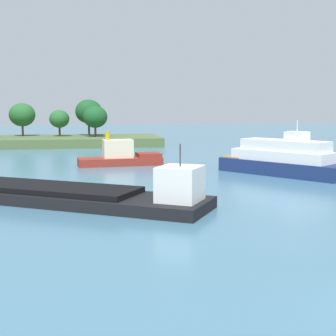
{
  "coord_description": "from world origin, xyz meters",
  "views": [
    {
      "loc": [
        -12.97,
        -17.09,
        8.62
      ],
      "look_at": [
        -2.8,
        39.3,
        1.2
      ],
      "focal_mm": 52.12,
      "sensor_mm": 36.0,
      "label": 1
    }
  ],
  "objects": [
    {
      "name": "white_riverboat",
      "position": [
        11.66,
        39.57,
        1.9
      ],
      "size": [
        13.22,
        15.82,
        6.84
      ],
      "color": "navy",
      "rests_on": "ground"
    },
    {
      "name": "tugboat",
      "position": [
        -7.15,
        52.8,
        1.23
      ],
      "size": [
        12.34,
        4.77,
        4.9
      ],
      "color": "maroon",
      "rests_on": "ground"
    },
    {
      "name": "treeline_island",
      "position": [
        -24.11,
        89.93,
        3.09
      ],
      "size": [
        53.71,
        17.89,
        10.53
      ],
      "color": "#4C6038",
      "rests_on": "ground"
    },
    {
      "name": "cargo_barge",
      "position": [
        -16.58,
        27.75,
        0.83
      ],
      "size": [
        31.51,
        22.94,
        5.57
      ],
      "color": "black",
      "rests_on": "ground"
    }
  ]
}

